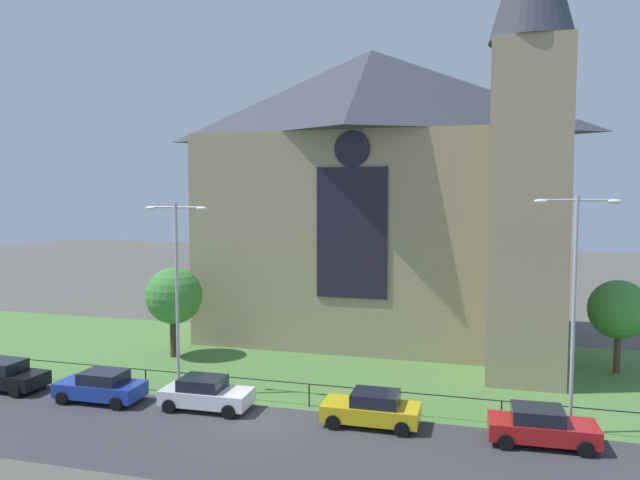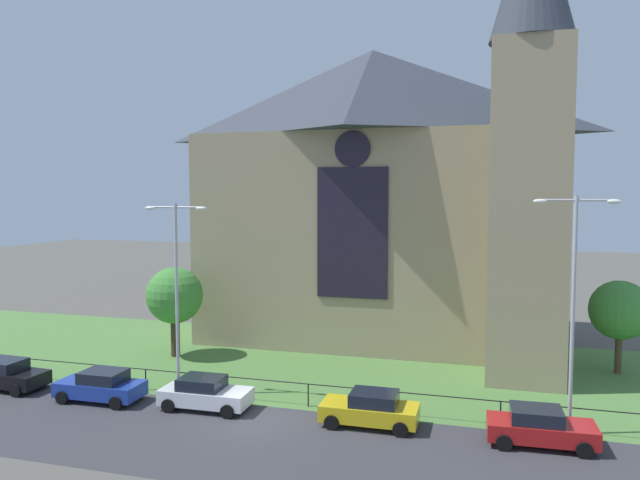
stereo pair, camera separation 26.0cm
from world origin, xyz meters
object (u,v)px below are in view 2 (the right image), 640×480
object	(u,v)px
church_building	(381,191)
streetlamp_far	(574,288)
parked_car_red	(540,427)
parked_car_yellow	(371,409)
parked_car_black	(6,374)
parked_car_white	(205,393)
tree_right_far	(620,310)
tree_left_near	(175,296)
parked_car_blue	(101,386)
streetlamp_near	(176,276)

from	to	relation	value
church_building	streetlamp_far	xyz separation A→B (m)	(10.73, -14.70, -4.07)
parked_car_red	parked_car_yellow	bearing A→B (deg)	176.30
parked_car_black	parked_car_white	xyz separation A→B (m)	(11.28, 0.14, 0.00)
tree_right_far	streetlamp_far	world-z (taller)	streetlamp_far
tree_right_far	streetlamp_far	size ratio (longest dim) A/B	0.53
tree_left_near	streetlamp_far	world-z (taller)	streetlamp_far
parked_car_blue	parked_car_red	world-z (taller)	same
tree_right_far	parked_car_black	distance (m)	33.27
church_building	parked_car_white	world-z (taller)	church_building
streetlamp_near	parked_car_blue	distance (m)	6.41
tree_left_near	parked_car_red	bearing A→B (deg)	-21.00
tree_right_far	parked_car_red	world-z (taller)	tree_right_far
streetlamp_near	tree_left_near	bearing A→B (deg)	120.48
parked_car_yellow	parked_car_blue	bearing A→B (deg)	1.73
tree_right_far	parked_car_white	world-z (taller)	tree_right_far
tree_right_far	parked_car_white	bearing A→B (deg)	-149.70
streetlamp_near	parked_car_red	bearing A→B (deg)	-5.18
tree_left_near	parked_car_blue	xyz separation A→B (m)	(0.65, -8.35, -3.03)
tree_left_near	church_building	bearing A→B (deg)	35.94
tree_left_near	parked_car_black	xyz separation A→B (m)	(-5.25, -8.08, -3.03)
streetlamp_near	parked_car_blue	bearing A→B (deg)	-148.97
streetlamp_near	parked_car_black	world-z (taller)	streetlamp_near
tree_left_near	parked_car_blue	world-z (taller)	tree_left_near
parked_car_black	parked_car_white	distance (m)	11.28
streetlamp_far	parked_car_black	size ratio (longest dim) A/B	2.34
church_building	streetlamp_near	size ratio (longest dim) A/B	2.70
streetlamp_near	parked_car_blue	size ratio (longest dim) A/B	2.28
streetlamp_far	parked_car_white	world-z (taller)	streetlamp_far
church_building	parked_car_white	xyz separation A→B (m)	(-5.35, -16.19, -9.53)
streetlamp_near	parked_car_white	xyz separation A→B (m)	(2.23, -1.49, -5.25)
tree_left_near	streetlamp_far	size ratio (longest dim) A/B	0.56
tree_right_far	parked_car_red	xyz separation A→B (m)	(-4.94, -11.60, -2.84)
tree_left_near	streetlamp_far	distance (m)	23.16
parked_car_black	parked_car_yellow	xyz separation A→B (m)	(19.16, 0.23, 0.00)
parked_car_red	church_building	bearing A→B (deg)	117.69
tree_left_near	parked_car_white	bearing A→B (deg)	-52.81
tree_right_far	streetlamp_near	bearing A→B (deg)	-155.41
church_building	tree_left_near	distance (m)	15.48
tree_left_near	parked_car_blue	distance (m)	8.90
tree_left_near	streetlamp_near	size ratio (longest dim) A/B	0.58
streetlamp_far	parked_car_blue	xyz separation A→B (m)	(-21.46, -1.89, -5.46)
streetlamp_far	church_building	bearing A→B (deg)	126.14
tree_left_near	parked_car_black	world-z (taller)	tree_left_near
streetlamp_near	parked_car_red	xyz separation A→B (m)	(17.04, -1.54, -5.25)
tree_left_near	parked_car_blue	size ratio (longest dim) A/B	1.32
parked_car_white	parked_car_red	world-z (taller)	same
streetlamp_far	parked_car_red	size ratio (longest dim) A/B	2.34
streetlamp_near	parked_car_blue	world-z (taller)	streetlamp_near
streetlamp_near	parked_car_yellow	size ratio (longest dim) A/B	2.28
parked_car_black	parked_car_yellow	world-z (taller)	same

